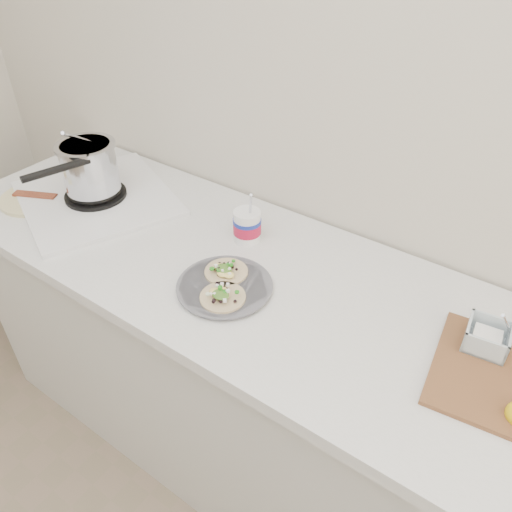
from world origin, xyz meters
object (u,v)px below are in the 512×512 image
Objects in this scene: bacon_plate at (36,198)px; tub at (248,222)px; stove at (92,179)px; taco_plate at (225,284)px.

tub is at bearing 17.20° from bacon_plate.
stove is 2.76× the size of bacon_plate.
tub is (0.55, 0.11, -0.02)m from stove.
tub is 0.82× the size of bacon_plate.
taco_plate is 1.34× the size of tub.
taco_plate is 0.23m from tub.
stove is 0.22m from bacon_plate.
stove is 3.37× the size of tub.
stove is 2.51× the size of taco_plate.
bacon_plate is at bearing -179.43° from taco_plate.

